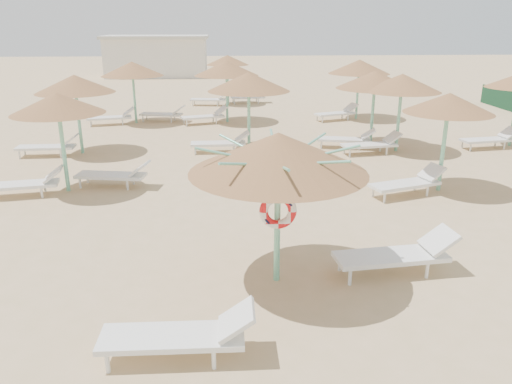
{
  "coord_description": "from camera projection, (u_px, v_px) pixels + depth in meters",
  "views": [
    {
      "loc": [
        -0.57,
        -7.67,
        4.39
      ],
      "look_at": [
        -0.0,
        1.29,
        1.3
      ],
      "focal_mm": 35.0,
      "sensor_mm": 36.0,
      "label": 1
    }
  ],
  "objects": [
    {
      "name": "ground",
      "position": [
        261.0,
        286.0,
        8.7
      ],
      "size": [
        120.0,
        120.0,
        0.0
      ],
      "primitive_type": "plane",
      "color": "tan",
      "rests_on": "ground"
    },
    {
      "name": "main_palapa",
      "position": [
        278.0,
        154.0,
        8.17
      ],
      "size": [
        2.99,
        2.99,
        2.68
      ],
      "color": "#73C8A7",
      "rests_on": "ground"
    },
    {
      "name": "lounger_main_a",
      "position": [
        182.0,
        335.0,
        6.75
      ],
      "size": [
        2.11,
        0.66,
        0.77
      ],
      "rotation": [
        0.0,
        0.0,
        -0.01
      ],
      "color": "white",
      "rests_on": "ground"
    },
    {
      "name": "lounger_main_b",
      "position": [
        399.0,
        254.0,
        9.04
      ],
      "size": [
        2.26,
        0.89,
        0.8
      ],
      "rotation": [
        0.0,
        0.0,
        0.11
      ],
      "color": "white",
      "rests_on": "ground"
    },
    {
      "name": "palapa_field",
      "position": [
        290.0,
        80.0,
        18.47
      ],
      "size": [
        18.75,
        18.04,
        2.72
      ],
      "color": "#73C8A7",
      "rests_on": "ground"
    },
    {
      "name": "service_hut",
      "position": [
        157.0,
        56.0,
        40.83
      ],
      "size": [
        8.4,
        4.4,
        3.25
      ],
      "color": "silver",
      "rests_on": "ground"
    }
  ]
}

